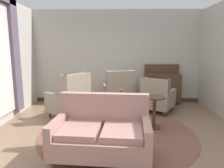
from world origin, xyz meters
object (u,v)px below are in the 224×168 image
side_table (154,110)px  armchair_foreground_right (157,97)px  armchair_back_corner (119,92)px  sideboard (162,87)px  settee (102,133)px  armchair_beside_settee (71,99)px  coffee_table (121,112)px  porcelain_vase (122,100)px

side_table → armchair_foreground_right: bearing=75.4°
armchair_back_corner → sideboard: (1.36, 0.49, 0.08)m
settee → armchair_beside_settee: 2.14m
armchair_beside_settee → sideboard: (2.58, 1.27, 0.08)m
armchair_back_corner → sideboard: bearing=-173.8°
coffee_table → side_table: size_ratio=1.15×
porcelain_vase → armchair_back_corner: bearing=91.4°
porcelain_vase → armchair_back_corner: armchair_back_corner is taller
coffee_table → armchair_beside_settee: armchair_beside_settee is taller
armchair_beside_settee → armchair_foreground_right: bearing=131.9°
armchair_back_corner → side_table: 1.69m
porcelain_vase → settee: (-0.34, -1.07, -0.26)m
porcelain_vase → armchair_beside_settee: armchair_beside_settee is taller
coffee_table → settee: 1.14m
porcelain_vase → sideboard: sideboard is taller
coffee_table → armchair_foreground_right: bearing=51.2°
armchair_back_corner → side_table: (0.74, -1.52, -0.04)m
settee → armchair_foreground_right: (1.34, 2.35, 0.01)m
coffee_table → porcelain_vase: size_ratio=2.13×
armchair_beside_settee → armchair_foreground_right: 2.29m
sideboard → armchair_foreground_right: bearing=-110.5°
side_table → porcelain_vase: bearing=-170.0°
armchair_back_corner → armchair_beside_settee: 1.44m
coffee_table → side_table: side_table is taller
armchair_beside_settee → side_table: (1.96, -0.73, -0.04)m
coffee_table → armchair_back_corner: bearing=91.0°
armchair_beside_settee → side_table: 2.09m
settee → armchair_beside_settee: (-0.91, 1.93, 0.06)m
armchair_back_corner → porcelain_vase: bearing=77.8°
settee → side_table: size_ratio=2.18×
settee → armchair_back_corner: size_ratio=1.39×
armchair_back_corner → sideboard: 1.45m
coffee_table → sideboard: bearing=57.7°
porcelain_vase → sideboard: (1.32, 2.13, -0.13)m
porcelain_vase → armchair_beside_settee: 1.53m
sideboard → porcelain_vase: bearing=-121.9°
settee → armchair_back_corner: bearing=88.3°
coffee_table → armchair_beside_settee: bearing=145.8°
settee → armchair_foreground_right: settee is taller
settee → armchair_foreground_right: 2.71m
settee → armchair_back_corner: armchair_back_corner is taller
coffee_table → sideboard: (1.33, 2.12, 0.13)m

